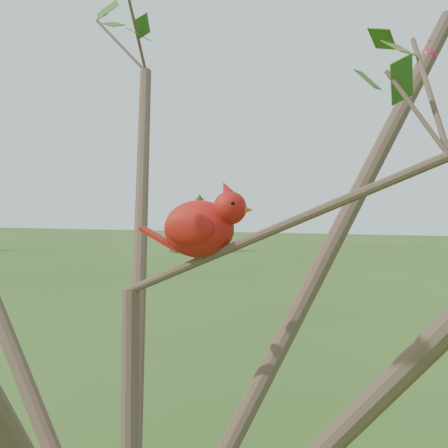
# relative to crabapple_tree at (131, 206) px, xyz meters

# --- Properties ---
(crabapple_tree) EXTENTS (2.35, 2.05, 2.95)m
(crabapple_tree) POSITION_rel_crabapple_tree_xyz_m (0.00, 0.00, 0.00)
(crabapple_tree) COLOR #473426
(crabapple_tree) RESTS_ON ground
(cardinal) EXTENTS (0.23, 0.12, 0.16)m
(cardinal) POSITION_rel_crabapple_tree_xyz_m (0.09, 0.11, -0.04)
(cardinal) COLOR #AF130F
(cardinal) RESTS_ON ground
(distant_trees) EXTENTS (40.73, 11.44, 3.18)m
(distant_trees) POSITION_rel_crabapple_tree_xyz_m (-5.03, 22.13, -0.66)
(distant_trees) COLOR #473426
(distant_trees) RESTS_ON ground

